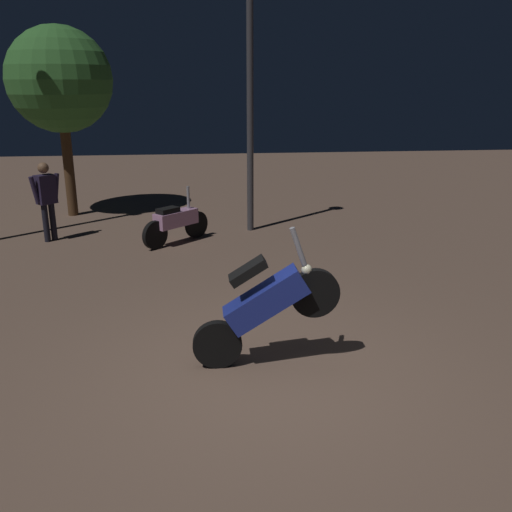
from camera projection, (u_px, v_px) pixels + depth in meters
ground_plane at (267, 376)px, 6.12m from camera, size 40.00×40.00×0.00m
motorcycle_blue_foreground at (266, 305)px, 6.15m from camera, size 1.66×0.31×1.63m
motorcycle_pink_parked_left at (176, 222)px, 11.06m from camera, size 1.28×1.21×1.11m
person_rider_beside at (46, 195)px, 11.07m from camera, size 0.53×0.53×1.60m
streetlamp_near at (250, 75)px, 11.21m from camera, size 0.36×0.36×5.13m
tree_left_bg at (60, 81)px, 12.60m from camera, size 2.39×2.39×4.36m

